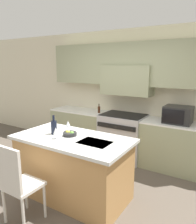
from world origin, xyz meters
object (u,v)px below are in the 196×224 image
Objects in this scene: island_chair at (17,181)px; oil_bottle_on_counter at (99,109)px; range_stove at (123,136)px; microwave at (178,115)px; fruit_bowl at (70,134)px; wine_glass_near at (56,131)px; wine_glass_far at (68,124)px; wine_bottle at (54,127)px.

oil_bottle_on_counter is at bearing 98.62° from island_chair.
microwave is (1.08, 0.02, 0.60)m from range_stove.
fruit_bowl reaches higher than range_stove.
oil_bottle_on_counter is (-0.41, 1.83, -0.05)m from wine_glass_near.
microwave is 2.88m from island_chair.
island_chair is 0.81m from wine_glass_near.
microwave is at bearing 0.99° from range_stove.
wine_glass_far is 0.26m from fruit_bowl.
wine_glass_far is (-0.28, -1.45, 0.57)m from range_stove.
wine_bottle reaches higher than fruit_bowl.
range_stove is 5.71× the size of wine_glass_near.
microwave reaches higher than range_stove.
wine_glass_far is 0.82× the size of oil_bottle_on_counter.
island_chair is 5.13× the size of fruit_bowl.
wine_glass_near is (0.18, -0.15, 0.00)m from wine_bottle.
microwave is at bearing 49.96° from wine_bottle.
wine_bottle is at bearing -166.49° from fruit_bowl.
range_stove is 0.79m from oil_bottle_on_counter.
wine_glass_near is 1.88m from oil_bottle_on_counter.
microwave is at bearing 63.03° from island_chair.
oil_bottle_on_counter is (-1.67, -0.03, -0.08)m from microwave.
microwave is 0.46× the size of island_chair.
range_stove is 2.52m from island_chair.
wine_glass_near is at bearing -95.46° from range_stove.
fruit_bowl is (0.07, 0.22, -0.08)m from wine_glass_near.
fruit_bowl is (0.18, -0.17, -0.08)m from wine_glass_far.
wine_bottle is 1.76× the size of wine_glass_far.
island_chair is at bearing -79.87° from wine_bottle.
fruit_bowl is at bearing -73.21° from oil_bottle_on_counter.
island_chair is at bearing -96.97° from fruit_bowl.
range_stove is 0.90× the size of island_chair.
island_chair is at bearing -94.77° from range_stove.
fruit_bowl is at bearing 13.51° from wine_bottle.
microwave is 2.36× the size of oil_bottle_on_counter.
fruit_bowl is (0.26, 0.06, -0.08)m from wine_bottle.
wine_bottle is at bearing -82.13° from oil_bottle_on_counter.
wine_glass_far is (0.08, 0.24, 0.00)m from wine_bottle.
range_stove is 1.59m from wine_glass_far.
oil_bottle_on_counter is at bearing -178.46° from range_stove.
microwave is 2.89× the size of wine_glass_near.
wine_glass_near is (-0.18, -1.84, 0.57)m from range_stove.
wine_glass_near is 0.81× the size of fruit_bowl.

